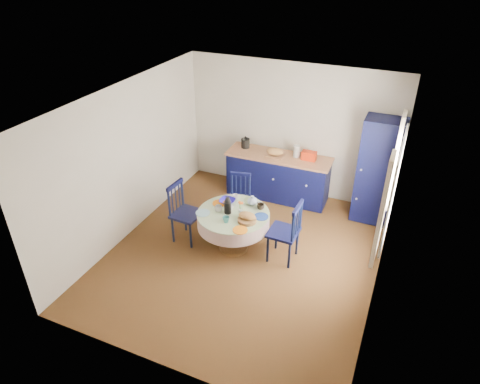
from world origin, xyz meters
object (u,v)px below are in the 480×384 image
object	(u,v)px
chair_right	(286,231)
mug_d	(235,197)
mug_b	(226,220)
chair_left	(185,212)
kitchen_counter	(278,176)
pantry_cabinet	(378,171)
mug_a	(218,209)
cobalt_bowl	(227,201)
chair_far	(239,198)
dining_table	(234,219)
mug_c	(261,207)

from	to	relation	value
chair_right	mug_d	distance (m)	1.04
mug_b	chair_left	bearing A→B (deg)	165.85
chair_left	chair_right	size ratio (longest dim) A/B	0.99
kitchen_counter	chair_right	bearing A→B (deg)	-68.35
pantry_cabinet	chair_left	xyz separation A→B (m)	(-2.71, -1.82, -0.42)
mug_a	mug_d	world-z (taller)	mug_a
mug_d	cobalt_bowl	bearing A→B (deg)	-116.31
kitchen_counter	cobalt_bowl	size ratio (longest dim) A/B	7.92
chair_far	chair_right	distance (m)	1.30
pantry_cabinet	chair_left	bearing A→B (deg)	-145.70
kitchen_counter	mug_b	bearing A→B (deg)	-93.94
pantry_cabinet	chair_far	bearing A→B (deg)	-155.06
dining_table	chair_right	world-z (taller)	chair_right
kitchen_counter	mug_a	bearing A→B (deg)	-101.42
pantry_cabinet	mug_b	bearing A→B (deg)	-132.23
mug_d	pantry_cabinet	bearing A→B (deg)	34.55
mug_a	mug_b	distance (m)	0.32
chair_left	kitchen_counter	bearing A→B (deg)	-22.78
kitchen_counter	mug_b	xyz separation A→B (m)	(-0.11, -2.08, 0.27)
kitchen_counter	chair_left	size ratio (longest dim) A/B	1.94
chair_far	mug_d	distance (m)	0.51
chair_far	mug_c	bearing A→B (deg)	-55.14
mug_a	cobalt_bowl	bearing A→B (deg)	85.20
dining_table	kitchen_counter	bearing A→B (deg)	86.84
chair_far	mug_d	xyz separation A→B (m)	(0.11, -0.41, 0.28)
chair_left	cobalt_bowl	bearing A→B (deg)	-61.17
mug_c	mug_d	bearing A→B (deg)	166.75
chair_left	mug_a	size ratio (longest dim) A/B	8.44
pantry_cabinet	chair_far	world-z (taller)	pantry_cabinet
chair_right	cobalt_bowl	xyz separation A→B (m)	(-1.04, 0.16, 0.19)
pantry_cabinet	chair_right	xyz separation A→B (m)	(-1.04, -1.68, -0.42)
kitchen_counter	cobalt_bowl	xyz separation A→B (m)	(-0.32, -1.58, 0.25)
kitchen_counter	mug_a	distance (m)	1.91
chair_far	cobalt_bowl	world-z (taller)	chair_far
mug_b	mug_c	distance (m)	0.64
pantry_cabinet	mug_b	size ratio (longest dim) A/B	18.23
pantry_cabinet	dining_table	bearing A→B (deg)	-136.24
dining_table	mug_b	bearing A→B (deg)	-91.38
kitchen_counter	chair_right	world-z (taller)	kitchen_counter
chair_left	mug_c	xyz separation A→B (m)	(1.18, 0.33, 0.21)
pantry_cabinet	mug_c	distance (m)	2.15
mug_d	chair_left	bearing A→B (deg)	-147.93
dining_table	chair_left	xyz separation A→B (m)	(-0.84, -0.06, -0.05)
kitchen_counter	chair_right	distance (m)	1.88
mug_b	cobalt_bowl	xyz separation A→B (m)	(-0.21, 0.50, -0.02)
chair_right	chair_far	bearing A→B (deg)	-121.87
chair_right	mug_a	xyz separation A→B (m)	(-1.07, -0.12, 0.21)
cobalt_bowl	chair_far	bearing A→B (deg)	93.57
dining_table	mug_b	distance (m)	0.32
dining_table	mug_c	size ratio (longest dim) A/B	9.48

